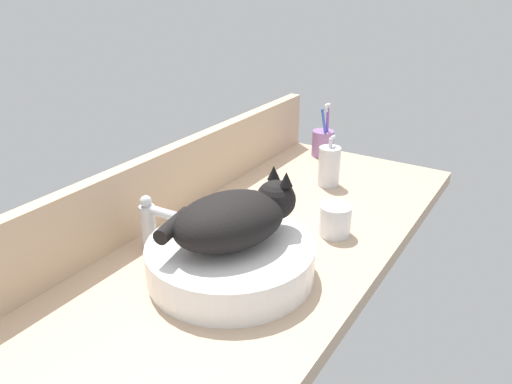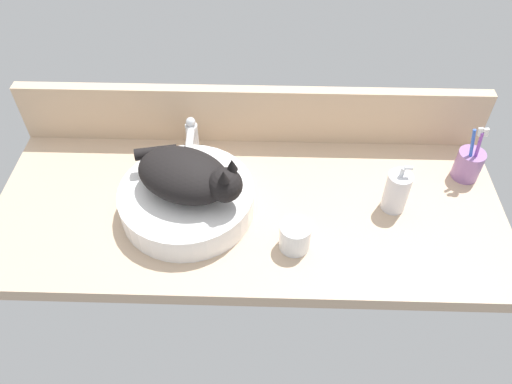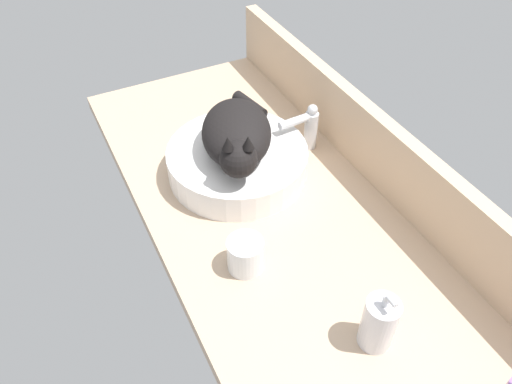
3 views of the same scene
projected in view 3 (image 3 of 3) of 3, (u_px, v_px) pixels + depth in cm
name	position (u px, v px, depth cm)	size (l,w,h in cm)	color
ground_plane	(276.00, 215.00, 122.44)	(139.18, 59.29, 4.00)	tan
backsplash_panel	(375.00, 147.00, 123.77)	(139.18, 3.60, 18.29)	#CCAD8C
sink_basin	(237.00, 161.00, 128.02)	(35.85, 35.85, 7.62)	white
cat	(237.00, 135.00, 120.41)	(30.16, 25.41, 14.00)	black
faucet	(308.00, 126.00, 133.12)	(3.60, 11.84, 13.60)	silver
soap_dispenser	(378.00, 323.00, 91.50)	(6.48, 6.48, 15.25)	silver
water_glass	(245.00, 256.00, 106.25)	(7.93, 7.93, 7.73)	white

